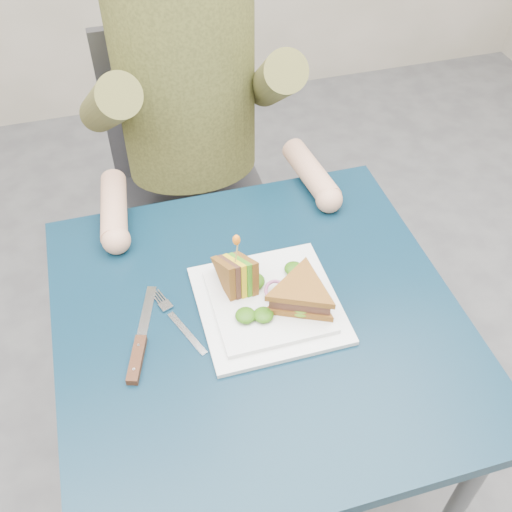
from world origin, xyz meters
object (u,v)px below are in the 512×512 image
object	(u,v)px
diner	(185,66)
plate	(268,303)
sandwich_flat	(301,294)
knife	(139,350)
fork	(179,323)
sandwich_upright	(238,275)
table	(259,342)
chair	(189,166)

from	to	relation	value
diner	plate	world-z (taller)	diner
plate	sandwich_flat	distance (m)	0.07
plate	knife	bearing A→B (deg)	-171.37
plate	fork	xyz separation A→B (m)	(-0.17, 0.00, -0.01)
sandwich_upright	fork	xyz separation A→B (m)	(-0.12, -0.04, -0.05)
table	chair	size ratio (longest dim) A/B	0.81
diner	fork	world-z (taller)	diner
diner	chair	bearing A→B (deg)	90.00
chair	diner	bearing A→B (deg)	-90.00
sandwich_upright	fork	size ratio (longest dim) A/B	0.71
chair	fork	world-z (taller)	chair
table	sandwich_flat	distance (m)	0.15
diner	plate	bearing A→B (deg)	-87.80
chair	knife	world-z (taller)	chair
sandwich_flat	sandwich_upright	distance (m)	0.12
knife	chair	bearing A→B (deg)	73.28
sandwich_flat	plate	bearing A→B (deg)	155.56
fork	table	bearing A→B (deg)	-9.66
fork	knife	bearing A→B (deg)	-152.16
table	chair	xyz separation A→B (m)	(0.00, 0.74, -0.11)
sandwich_upright	chair	bearing A→B (deg)	87.97
chair	sandwich_upright	xyz separation A→B (m)	(-0.02, -0.67, 0.24)
sandwich_flat	diner	bearing A→B (deg)	97.07
plate	knife	world-z (taller)	plate
chair	plate	xyz separation A→B (m)	(0.02, -0.72, 0.20)
chair	fork	distance (m)	0.75
diner	sandwich_flat	distance (m)	0.65
sandwich_flat	sandwich_upright	size ratio (longest dim) A/B	1.57
fork	knife	distance (m)	0.09
sandwich_upright	fork	bearing A→B (deg)	-161.75
chair	diner	size ratio (longest dim) A/B	1.25
sandwich_flat	fork	size ratio (longest dim) A/B	1.12
diner	plate	xyz separation A→B (m)	(0.02, -0.61, -0.18)
diner	sandwich_upright	size ratio (longest dim) A/B	6.03
diner	fork	bearing A→B (deg)	-103.71
table	fork	bearing A→B (deg)	170.34
table	sandwich_flat	world-z (taller)	sandwich_flat
knife	sandwich_flat	bearing A→B (deg)	2.44
sandwich_flat	fork	distance (m)	0.23
plate	chair	bearing A→B (deg)	91.86
fork	knife	size ratio (longest dim) A/B	0.80
plate	sandwich_upright	xyz separation A→B (m)	(-0.05, 0.05, 0.05)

